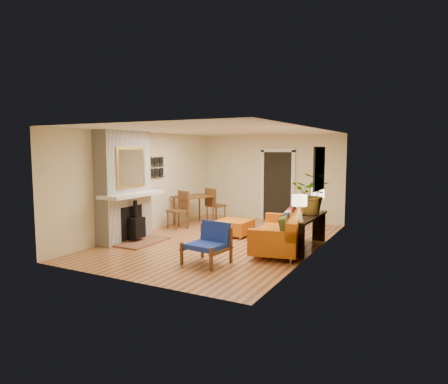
{
  "coord_description": "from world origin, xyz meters",
  "views": [
    {
      "loc": [
        4.41,
        -8.19,
        2.19
      ],
      "look_at": [
        0.0,
        0.2,
        1.15
      ],
      "focal_mm": 32.0,
      "sensor_mm": 36.0,
      "label": 1
    }
  ],
  "objects_px": {
    "ottoman": "(235,227)",
    "lamp_far": "(318,197)",
    "console_table": "(309,223)",
    "houseplant": "(312,194)",
    "dining_table": "(196,202)",
    "blue_chair": "(210,241)",
    "sofa": "(283,233)",
    "lamp_near": "(299,205)"
  },
  "relations": [
    {
      "from": "dining_table",
      "to": "lamp_far",
      "type": "relative_size",
      "value": 3.6
    },
    {
      "from": "blue_chair",
      "to": "ottoman",
      "type": "bearing_deg",
      "value": 104.88
    },
    {
      "from": "lamp_near",
      "to": "houseplant",
      "type": "relative_size",
      "value": 0.58
    },
    {
      "from": "lamp_near",
      "to": "sofa",
      "type": "bearing_deg",
      "value": 139.58
    },
    {
      "from": "sofa",
      "to": "console_table",
      "type": "xyz_separation_m",
      "value": [
        0.47,
        0.35,
        0.2
      ]
    },
    {
      "from": "blue_chair",
      "to": "houseplant",
      "type": "distance_m",
      "value": 2.68
    },
    {
      "from": "blue_chair",
      "to": "console_table",
      "type": "xyz_separation_m",
      "value": [
        1.4,
        1.92,
        0.16
      ]
    },
    {
      "from": "ottoman",
      "to": "dining_table",
      "type": "distance_m",
      "value": 1.84
    },
    {
      "from": "ottoman",
      "to": "sofa",
      "type": "bearing_deg",
      "value": -26.9
    },
    {
      "from": "houseplant",
      "to": "sofa",
      "type": "bearing_deg",
      "value": -127.73
    },
    {
      "from": "houseplant",
      "to": "blue_chair",
      "type": "bearing_deg",
      "value": -122.6
    },
    {
      "from": "ottoman",
      "to": "blue_chair",
      "type": "bearing_deg",
      "value": -75.12
    },
    {
      "from": "console_table",
      "to": "lamp_far",
      "type": "relative_size",
      "value": 3.43
    },
    {
      "from": "dining_table",
      "to": "lamp_near",
      "type": "xyz_separation_m",
      "value": [
        3.64,
        -1.94,
        0.39
      ]
    },
    {
      "from": "lamp_near",
      "to": "houseplant",
      "type": "xyz_separation_m",
      "value": [
        -0.01,
        0.99,
        0.13
      ]
    },
    {
      "from": "sofa",
      "to": "lamp_far",
      "type": "relative_size",
      "value": 4.31
    },
    {
      "from": "lamp_far",
      "to": "houseplant",
      "type": "bearing_deg",
      "value": -91.37
    },
    {
      "from": "dining_table",
      "to": "lamp_near",
      "type": "height_order",
      "value": "lamp_near"
    },
    {
      "from": "sofa",
      "to": "ottoman",
      "type": "relative_size",
      "value": 2.9
    },
    {
      "from": "dining_table",
      "to": "console_table",
      "type": "distance_m",
      "value": 3.83
    },
    {
      "from": "console_table",
      "to": "houseplant",
      "type": "bearing_deg",
      "value": 92.33
    },
    {
      "from": "console_table",
      "to": "houseplant",
      "type": "height_order",
      "value": "houseplant"
    },
    {
      "from": "blue_chair",
      "to": "lamp_far",
      "type": "distance_m",
      "value": 3.01
    },
    {
      "from": "dining_table",
      "to": "sofa",
      "type": "bearing_deg",
      "value": -25.9
    },
    {
      "from": "sofa",
      "to": "lamp_near",
      "type": "bearing_deg",
      "value": -40.42
    },
    {
      "from": "dining_table",
      "to": "ottoman",
      "type": "bearing_deg",
      "value": -24.93
    },
    {
      "from": "lamp_far",
      "to": "houseplant",
      "type": "height_order",
      "value": "houseplant"
    },
    {
      "from": "blue_chair",
      "to": "lamp_near",
      "type": "relative_size",
      "value": 1.53
    },
    {
      "from": "ottoman",
      "to": "lamp_far",
      "type": "relative_size",
      "value": 1.49
    },
    {
      "from": "ottoman",
      "to": "console_table",
      "type": "xyz_separation_m",
      "value": [
        2.02,
        -0.44,
        0.35
      ]
    },
    {
      "from": "lamp_far",
      "to": "console_table",
      "type": "bearing_deg",
      "value": -90.0
    },
    {
      "from": "sofa",
      "to": "ottoman",
      "type": "height_order",
      "value": "sofa"
    },
    {
      "from": "dining_table",
      "to": "lamp_far",
      "type": "bearing_deg",
      "value": -8.3
    },
    {
      "from": "dining_table",
      "to": "houseplant",
      "type": "bearing_deg",
      "value": -14.64
    },
    {
      "from": "sofa",
      "to": "houseplant",
      "type": "height_order",
      "value": "houseplant"
    },
    {
      "from": "sofa",
      "to": "lamp_near",
      "type": "height_order",
      "value": "lamp_near"
    },
    {
      "from": "sofa",
      "to": "console_table",
      "type": "distance_m",
      "value": 0.62
    },
    {
      "from": "sofa",
      "to": "lamp_near",
      "type": "distance_m",
      "value": 0.92
    },
    {
      "from": "console_table",
      "to": "dining_table",
      "type": "bearing_deg",
      "value": 161.85
    },
    {
      "from": "blue_chair",
      "to": "console_table",
      "type": "bearing_deg",
      "value": 54.0
    },
    {
      "from": "blue_chair",
      "to": "lamp_far",
      "type": "relative_size",
      "value": 1.53
    },
    {
      "from": "dining_table",
      "to": "lamp_near",
      "type": "bearing_deg",
      "value": -28.05
    }
  ]
}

